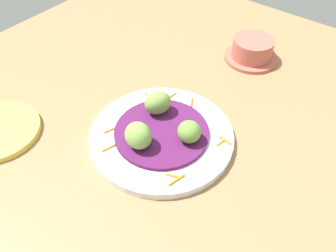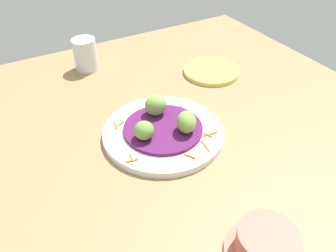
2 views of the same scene
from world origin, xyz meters
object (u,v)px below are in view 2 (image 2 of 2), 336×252
object	(u,v)px
guac_scoop_right	(158,104)
guac_scoop_left	(144,130)
main_plate	(163,133)
guac_scoop_center	(187,123)
terracotta_bowl	(266,245)
water_glass	(85,54)
side_plate_small	(211,71)

from	to	relation	value
guac_scoop_right	guac_scoop_left	bearing A→B (deg)	44.14
main_plate	guac_scoop_center	distance (cm)	6.46
terracotta_bowl	guac_scoop_left	bearing A→B (deg)	-81.91
guac_scoop_left	terracotta_bowl	bearing A→B (deg)	98.09
water_glass	side_plate_small	bearing A→B (deg)	146.44
main_plate	side_plate_small	distance (cm)	30.51
guac_scoop_right	water_glass	xyz separation A→B (cm)	(5.67, -31.81, -0.19)
side_plate_small	water_glass	xyz separation A→B (cm)	(29.35, -19.47, 3.90)
guac_scoop_center	guac_scoop_right	size ratio (longest dim) A/B	1.03
main_plate	water_glass	size ratio (longest dim) A/B	2.92
guac_scoop_left	side_plate_small	size ratio (longest dim) A/B	0.27
main_plate	guac_scoop_left	size ratio (longest dim) A/B	6.34
main_plate	terracotta_bowl	world-z (taller)	terracotta_bowl
guac_scoop_left	guac_scoop_right	world-z (taller)	guac_scoop_right
main_plate	guac_scoop_right	distance (cm)	6.51
guac_scoop_left	guac_scoop_center	xyz separation A→B (cm)	(-8.67, 2.46, 0.34)
guac_scoop_center	guac_scoop_right	world-z (taller)	guac_scoop_right
main_plate	side_plate_small	xyz separation A→B (cm)	(-25.10, -17.35, -0.17)
terracotta_bowl	water_glass	size ratio (longest dim) A/B	1.37
guac_scoop_center	main_plate	bearing A→B (deg)	-45.86
guac_scoop_right	main_plate	bearing A→B (deg)	74.14
guac_scoop_center	water_glass	distance (cm)	41.31
main_plate	guac_scoop_center	world-z (taller)	guac_scoop_center
guac_scoop_center	guac_scoop_left	bearing A→B (deg)	-15.86
water_glass	guac_scoop_center	bearing A→B (deg)	100.99
guac_scoop_right	water_glass	world-z (taller)	water_glass
guac_scoop_left	guac_scoop_right	distance (cm)	9.03
terracotta_bowl	water_glass	xyz separation A→B (cm)	(3.66, -69.43, 2.11)
guac_scoop_right	side_plate_small	bearing A→B (deg)	-152.47
guac_scoop_center	side_plate_small	bearing A→B (deg)	-135.52
main_plate	guac_scoop_right	bearing A→B (deg)	-105.86
main_plate	side_plate_small	bearing A→B (deg)	-145.35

